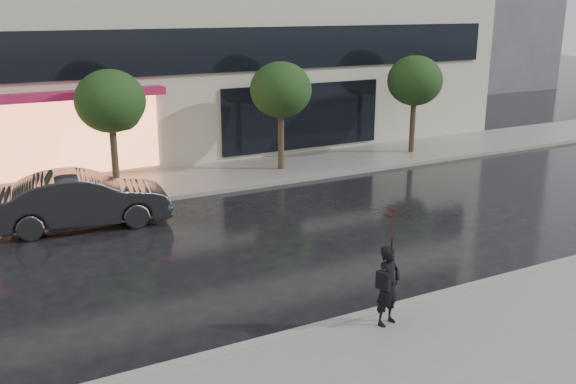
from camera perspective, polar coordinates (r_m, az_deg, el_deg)
ground at (r=13.99m, az=7.53°, el=-8.71°), size 120.00×120.00×0.00m
sidewalk_near at (r=11.79m, az=17.00°, el=-14.05°), size 60.00×4.50×0.12m
sidewalk_far at (r=22.58m, az=-7.69°, el=1.20°), size 60.00×3.50×0.12m
curb_near at (r=13.24m, az=10.08°, el=-9.99°), size 60.00×0.25×0.14m
curb_far at (r=21.00m, az=-6.00°, el=0.14°), size 60.00×0.25×0.14m
tree_mid_west at (r=20.98m, az=-15.36°, el=7.61°), size 2.20×2.20×3.99m
tree_mid_east at (r=23.05m, az=-0.54°, el=8.91°), size 2.20×2.20×3.99m
tree_far_east at (r=26.34m, az=11.27°, el=9.53°), size 2.20×2.20×3.99m
parked_car at (r=18.39m, az=-17.78°, el=-0.66°), size 4.78×2.14×1.52m
pedestrian_with_umbrella at (r=11.84m, az=9.19°, el=-4.66°), size 1.24×1.26×2.30m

